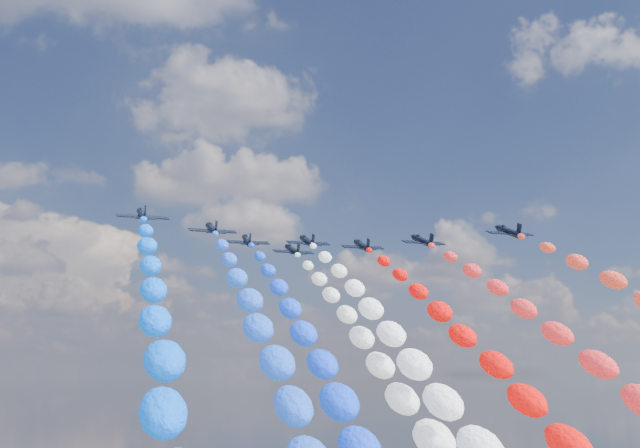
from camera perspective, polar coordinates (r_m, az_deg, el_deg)
name	(u,v)px	position (r m, az deg, el deg)	size (l,w,h in m)	color
jet_0	(142,215)	(140.80, -12.49, 0.65)	(8.80, 11.79, 2.60)	black
trail_0	(164,416)	(76.08, -11.03, -13.21)	(5.50, 120.70, 63.34)	#0553F6
jet_1	(212,229)	(152.26, -7.67, -0.35)	(8.80, 11.79, 2.60)	black
trail_1	(282,409)	(88.51, -2.68, -13.00)	(5.50, 120.70, 63.34)	blue
jet_2	(247,241)	(164.78, -5.18, -1.18)	(8.80, 11.79, 2.60)	black
trail_2	(331,405)	(101.82, 0.81, -12.70)	(5.50, 120.70, 63.34)	#1138E5
jet_3	(307,241)	(164.91, -0.90, -1.23)	(8.80, 11.79, 2.60)	black
trail_3	(430,404)	(103.51, 7.80, -12.57)	(5.50, 120.70, 63.34)	white
jet_4	(293,250)	(176.79, -1.96, -1.86)	(8.80, 11.79, 2.60)	black
trail_4	(393,401)	(115.00, 5.23, -12.42)	(5.50, 120.70, 63.34)	white
jet_5	(362,245)	(170.55, 3.00, -1.53)	(8.80, 11.79, 2.60)	black
trail_5	(511,403)	(110.99, 13.43, -12.25)	(5.50, 120.70, 63.34)	red
jet_6	(422,241)	(165.67, 7.29, -1.19)	(8.80, 11.79, 2.60)	black
trail_6	(620,405)	(108.64, 20.54, -11.91)	(5.50, 120.70, 63.34)	red
jet_7	(508,231)	(157.78, 13.23, -0.52)	(8.80, 11.79, 2.60)	black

